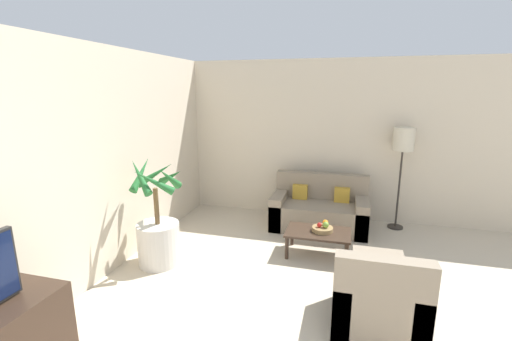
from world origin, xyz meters
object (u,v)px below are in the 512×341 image
(fruit_bowl, at_px, (322,229))
(ottoman, at_px, (378,272))
(apple_green, at_px, (326,225))
(orange_fruit, at_px, (325,222))
(armchair, at_px, (377,301))
(coffee_table, at_px, (318,235))
(potted_palm, at_px, (158,233))
(floor_lamp, at_px, (403,144))
(apple_red, at_px, (319,225))
(sofa_loveseat, at_px, (319,211))

(fruit_bowl, xyz_separation_m, ottoman, (0.67, -0.62, -0.19))
(ottoman, bearing_deg, apple_green, 136.35)
(orange_fruit, bearing_deg, armchair, -68.28)
(apple_green, height_order, orange_fruit, apple_green)
(coffee_table, distance_m, orange_fruit, 0.19)
(coffee_table, bearing_deg, potted_palm, -158.73)
(armchair, bearing_deg, fruit_bowl, 113.87)
(potted_palm, relative_size, ottoman, 2.46)
(potted_palm, distance_m, coffee_table, 2.10)
(ottoman, bearing_deg, floor_lamp, 77.56)
(fruit_bowl, relative_size, apple_red, 4.27)
(fruit_bowl, height_order, armchair, armchair)
(armchair, bearing_deg, apple_green, 112.62)
(sofa_loveseat, xyz_separation_m, armchair, (0.73, -2.33, -0.01))
(potted_palm, xyz_separation_m, sofa_loveseat, (1.89, 1.73, -0.13))
(coffee_table, bearing_deg, fruit_bowl, 18.68)
(apple_red, xyz_separation_m, orange_fruit, (0.07, 0.09, 0.01))
(potted_palm, height_order, armchair, potted_palm)
(floor_lamp, relative_size, apple_green, 19.58)
(coffee_table, relative_size, orange_fruit, 11.07)
(apple_green, xyz_separation_m, orange_fruit, (-0.01, 0.09, -0.00))
(fruit_bowl, height_order, orange_fruit, orange_fruit)
(coffee_table, relative_size, armchair, 1.01)
(sofa_loveseat, bearing_deg, apple_red, -85.54)
(floor_lamp, bearing_deg, apple_green, -129.37)
(coffee_table, height_order, apple_green, apple_green)
(sofa_loveseat, xyz_separation_m, apple_red, (0.08, -0.97, 0.14))
(sofa_loveseat, xyz_separation_m, floor_lamp, (1.21, 0.31, 1.09))
(apple_red, bearing_deg, coffee_table, -159.19)
(apple_green, xyz_separation_m, ottoman, (0.63, -0.60, -0.26))
(fruit_bowl, bearing_deg, apple_green, -16.61)
(apple_green, bearing_deg, ottoman, -43.65)
(potted_palm, relative_size, sofa_loveseat, 0.93)
(floor_lamp, distance_m, orange_fruit, 1.85)
(potted_palm, bearing_deg, apple_green, 20.52)
(potted_palm, xyz_separation_m, floor_lamp, (3.10, 2.05, 0.96))
(floor_lamp, relative_size, fruit_bowl, 5.88)
(potted_palm, xyz_separation_m, fruit_bowl, (2.01, 0.78, -0.05))
(potted_palm, bearing_deg, coffee_table, 21.27)
(apple_red, bearing_deg, apple_green, 1.32)
(apple_red, xyz_separation_m, apple_green, (0.08, 0.00, 0.01))
(apple_red, height_order, orange_fruit, orange_fruit)
(potted_palm, height_order, sofa_loveseat, potted_palm)
(potted_palm, distance_m, apple_red, 2.11)
(coffee_table, height_order, armchair, armchair)
(sofa_loveseat, height_order, orange_fruit, sofa_loveseat)
(coffee_table, height_order, fruit_bowl, fruit_bowl)
(ottoman, bearing_deg, apple_red, 139.98)
(sofa_loveseat, relative_size, ottoman, 2.65)
(sofa_loveseat, bearing_deg, apple_green, -80.62)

